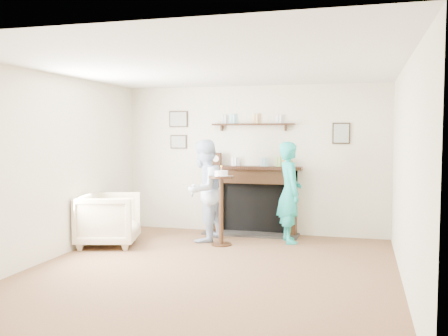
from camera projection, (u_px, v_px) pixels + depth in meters
The scene contains 6 objects.
ground at pixel (211, 271), 6.16m from camera, with size 5.00×5.00×0.00m, color brown.
room_shell at pixel (225, 139), 6.71m from camera, with size 4.54×5.02×2.52m.
armchair at pixel (109, 245), 7.57m from camera, with size 0.85×0.87×0.80m, color tan.
man at pixel (204, 241), 7.90m from camera, with size 0.78×0.61×1.60m, color silver.
woman at pixel (289, 242), 7.80m from camera, with size 0.57×0.38×1.57m, color #1FB3AC.
pedestal_table at pixel (221, 196), 7.55m from camera, with size 0.38×0.38×1.21m.
Camera 1 is at (1.78, -5.79, 1.70)m, focal length 40.00 mm.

